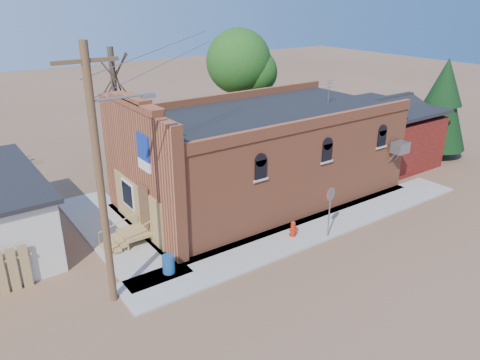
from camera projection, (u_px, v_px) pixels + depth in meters
ground at (305, 246)px, 20.34m from camera, size 120.00×120.00×0.00m
sidewalk_south at (316, 228)px, 21.81m from camera, size 19.00×2.20×0.08m
sidewalk_west at (115, 232)px, 21.47m from camera, size 2.60×10.00×0.08m
brick_bar at (259, 155)px, 24.51m from camera, size 16.40×7.97×6.30m
red_shed at (381, 127)px, 29.83m from camera, size 5.40×6.40×4.30m
utility_pole at (101, 176)px, 15.09m from camera, size 3.12×0.26×9.00m
tree_bare_near at (114, 75)px, 26.34m from camera, size 2.80×2.80×7.65m
tree_leafy at (239, 62)px, 31.57m from camera, size 4.40×4.40×8.15m
evergreen_tree at (443, 101)px, 30.31m from camera, size 3.60×3.60×6.50m
fire_hydrant at (293, 228)px, 20.95m from camera, size 0.41×0.37×0.73m
stop_sign at (330, 199)px, 20.35m from camera, size 0.64×0.21×2.39m
trash_barrel at (169, 264)px, 18.17m from camera, size 0.58×0.58×0.75m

